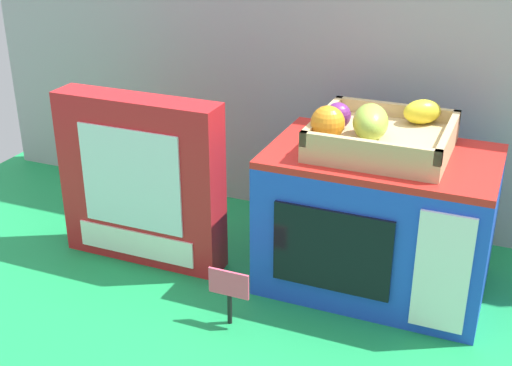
{
  "coord_description": "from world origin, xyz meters",
  "views": [
    {
      "loc": [
        0.38,
        -1.02,
        0.68
      ],
      "look_at": [
        -0.04,
        0.01,
        0.18
      ],
      "focal_mm": 48.0,
      "sensor_mm": 36.0,
      "label": 1
    }
  ],
  "objects_px": {
    "food_groups_crate": "(377,134)",
    "price_sign": "(229,289)",
    "cookie_set_box": "(141,181)",
    "toy_microwave": "(378,220)"
  },
  "relations": [
    {
      "from": "food_groups_crate",
      "to": "toy_microwave",
      "type": "bearing_deg",
      "value": -30.88
    },
    {
      "from": "toy_microwave",
      "to": "food_groups_crate",
      "type": "bearing_deg",
      "value": 149.12
    },
    {
      "from": "toy_microwave",
      "to": "price_sign",
      "type": "relative_size",
      "value": 3.82
    },
    {
      "from": "food_groups_crate",
      "to": "cookie_set_box",
      "type": "height_order",
      "value": "food_groups_crate"
    },
    {
      "from": "toy_microwave",
      "to": "cookie_set_box",
      "type": "distance_m",
      "value": 0.44
    },
    {
      "from": "food_groups_crate",
      "to": "price_sign",
      "type": "height_order",
      "value": "food_groups_crate"
    },
    {
      "from": "toy_microwave",
      "to": "cookie_set_box",
      "type": "bearing_deg",
      "value": -169.84
    },
    {
      "from": "price_sign",
      "to": "cookie_set_box",
      "type": "bearing_deg",
      "value": 150.32
    },
    {
      "from": "food_groups_crate",
      "to": "price_sign",
      "type": "distance_m",
      "value": 0.36
    },
    {
      "from": "cookie_set_box",
      "to": "price_sign",
      "type": "relative_size",
      "value": 3.21
    }
  ]
}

